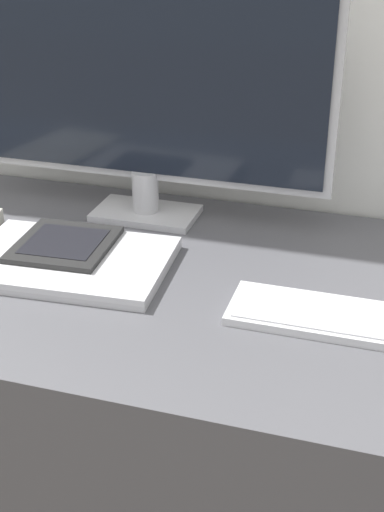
# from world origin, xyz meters

# --- Properties ---
(desk) EXTENTS (1.33, 0.62, 0.74)m
(desk) POSITION_xyz_m (0.00, 0.23, 0.37)
(desk) COLOR #4C4C51
(desk) RESTS_ON ground_plane
(monitor) EXTENTS (0.66, 0.11, 0.42)m
(monitor) POSITION_xyz_m (-0.10, 0.43, 0.96)
(monitor) COLOR #B7B7BC
(monitor) RESTS_ON desk
(keyboard) EXTENTS (0.29, 0.11, 0.01)m
(keyboard) POSITION_xyz_m (0.27, 0.17, 0.74)
(keyboard) COLOR silver
(keyboard) RESTS_ON desk
(laptop) EXTENTS (0.32, 0.23, 0.02)m
(laptop) POSITION_xyz_m (-0.14, 0.21, 0.74)
(laptop) COLOR #BCBCC1
(laptop) RESTS_ON desk
(ereader) EXTENTS (0.16, 0.17, 0.01)m
(ereader) POSITION_xyz_m (-0.16, 0.24, 0.76)
(ereader) COLOR black
(ereader) RESTS_ON laptop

